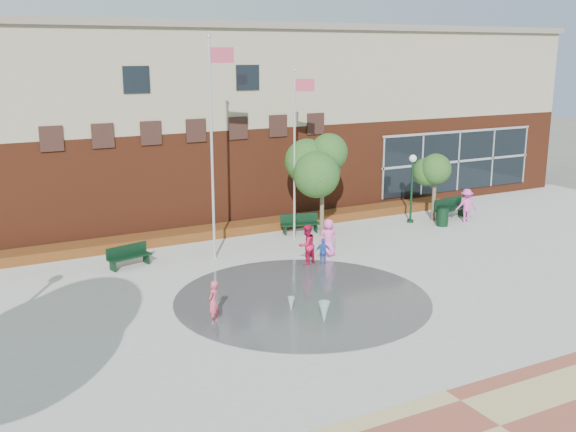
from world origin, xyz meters
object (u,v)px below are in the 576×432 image
flagpole_right (295,147)px  child_splash (213,302)px  bench_left (129,261)px  trash_can (443,216)px  flagpole_left (213,138)px

flagpole_right → child_splash: 10.16m
bench_left → child_splash: 6.55m
trash_can → child_splash: (-13.73, -5.75, 0.19)m
flagpole_right → trash_can: bearing=14.5°
flagpole_left → child_splash: 7.68m
flagpole_right → trash_can: (7.14, -1.21, -3.57)m
flagpole_left → child_splash: (-2.51, -6.00, -4.08)m
child_splash → flagpole_left: bearing=-157.1°
flagpole_left → trash_can: 12.01m
flagpole_right → bench_left: 8.28m
trash_can → bench_left: bearing=177.1°
flagpole_left → flagpole_right: 4.25m
child_splash → bench_left: bearing=-127.6°
flagpole_left → bench_left: bearing=-178.8°
flagpole_left → flagpole_right: flagpole_left is taller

